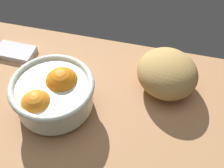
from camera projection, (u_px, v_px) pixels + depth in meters
ground_plane at (67, 112)px, 74.62cm from camera, size 81.15×54.91×3.00cm
fruit_bowl at (53, 94)px, 69.16cm from camera, size 19.94×19.94×10.82cm
bread_loaf at (167, 73)px, 74.62cm from camera, size 21.57×21.85×9.85cm
napkin_spare at (15, 52)px, 85.65cm from camera, size 11.11×6.50×1.54cm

